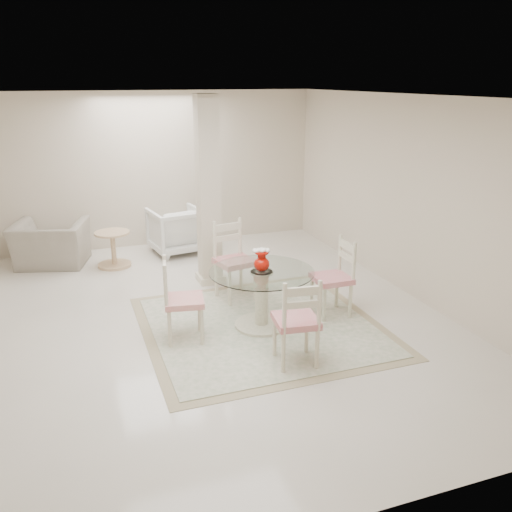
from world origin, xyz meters
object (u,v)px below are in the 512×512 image
object	(u,v)px
dining_chair_north	(232,254)
dining_chair_south	(298,316)
side_table	(114,250)
column	(208,192)
armchair_white	(176,230)
dining_chair_east	(337,272)
recliner_taupe	(51,244)
dining_table	(262,299)
red_vase	(262,260)
dining_chair_west	(178,294)

from	to	relation	value
dining_chair_north	dining_chair_south	size ratio (longest dim) A/B	1.08
dining_chair_north	side_table	distance (m)	2.38
column	armchair_white	bearing A→B (deg)	96.54
dining_chair_east	recliner_taupe	distance (m)	4.74
column	recliner_taupe	size ratio (longest dim) A/B	2.47
column	recliner_taupe	distance (m)	2.90
dining_chair_east	side_table	xyz separation A→B (m)	(-2.48, 2.87, -0.32)
dining_table	side_table	size ratio (longest dim) A/B	2.18
column	side_table	distance (m)	2.05
red_vase	dining_chair_east	size ratio (longest dim) A/B	0.26
red_vase	recliner_taupe	size ratio (longest dim) A/B	0.26
dining_chair_east	side_table	distance (m)	3.81
column	red_vase	xyz separation A→B (m)	(0.17, -1.73, -0.49)
armchair_white	side_table	xyz separation A→B (m)	(-1.11, -0.39, -0.13)
column	armchair_white	world-z (taller)	column
dining_table	side_table	xyz separation A→B (m)	(-1.46, 2.90, -0.10)
column	recliner_taupe	xyz separation A→B (m)	(-2.23, 1.57, -0.99)
dining_chair_south	recliner_taupe	distance (m)	4.96
armchair_white	dining_chair_east	bearing A→B (deg)	103.68
dining_table	recliner_taupe	size ratio (longest dim) A/B	1.14
recliner_taupe	dining_chair_south	bearing A→B (deg)	135.25
armchair_white	side_table	size ratio (longest dim) A/B	1.51
dining_table	dining_chair_south	bearing A→B (deg)	-88.79
dining_chair_east	dining_table	bearing A→B (deg)	-88.29
dining_chair_east	recliner_taupe	xyz separation A→B (m)	(-3.42, 3.27, -0.23)
dining_chair_north	red_vase	bearing A→B (deg)	-98.43
dining_chair_west	armchair_white	distance (m)	3.39
dining_chair_north	armchair_white	size ratio (longest dim) A/B	1.37
column	dining_chair_east	size ratio (longest dim) A/B	2.44
dining_chair_north	recliner_taupe	xyz separation A→B (m)	(-2.36, 2.28, -0.27)
dining_chair_south	red_vase	bearing A→B (deg)	-81.45
dining_table	armchair_white	xyz separation A→B (m)	(-0.35, 3.30, 0.03)
dining_chair_west	armchair_white	size ratio (longest dim) A/B	1.26
dining_chair_east	column	bearing A→B (deg)	-144.94
dining_chair_east	recliner_taupe	size ratio (longest dim) A/B	1.01
side_table	dining_chair_east	bearing A→B (deg)	-49.16
dining_chair_east	armchair_white	xyz separation A→B (m)	(-1.37, 3.27, -0.19)
dining_chair_east	dining_chair_south	distance (m)	1.45
dining_table	dining_chair_south	xyz separation A→B (m)	(0.02, -1.02, 0.21)
dining_chair_east	armchair_white	distance (m)	3.55
red_vase	dining_chair_south	xyz separation A→B (m)	(0.02, -1.02, -0.28)
dining_table	dining_chair_south	size ratio (longest dim) A/B	1.14
dining_chair_west	dining_chair_south	bearing A→B (deg)	-124.15
dining_chair_west	armchair_white	xyz separation A→B (m)	(0.67, 3.32, -0.18)
dining_chair_north	recliner_taupe	bearing A→B (deg)	124.99
dining_table	armchair_white	size ratio (longest dim) A/B	1.45
dining_table	dining_chair_south	distance (m)	1.04
red_vase	armchair_white	world-z (taller)	red_vase
dining_chair_east	side_table	world-z (taller)	dining_chair_east
dining_chair_west	column	bearing A→B (deg)	-15.98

